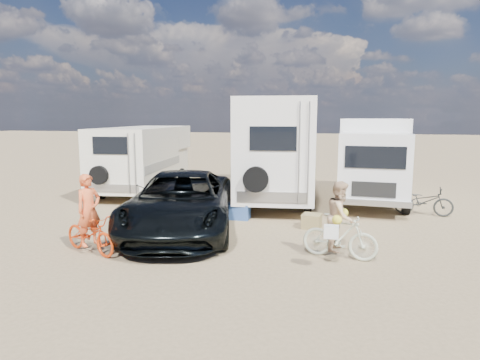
% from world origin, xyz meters
% --- Properties ---
extents(ground, '(140.00, 140.00, 0.00)m').
position_xyz_m(ground, '(0.00, 0.00, 0.00)').
color(ground, '#957D59').
rests_on(ground, ground).
extents(rv_main, '(3.30, 7.71, 3.58)m').
position_xyz_m(rv_main, '(-0.02, 6.73, 1.79)').
color(rv_main, white).
rests_on(rv_main, ground).
extents(rv_left, '(2.89, 6.36, 2.59)m').
position_xyz_m(rv_left, '(-5.47, 6.87, 1.29)').
color(rv_left, white).
rests_on(rv_left, ground).
extents(box_truck, '(2.57, 6.20, 2.94)m').
position_xyz_m(box_truck, '(3.42, 6.88, 1.47)').
color(box_truck, silver).
rests_on(box_truck, ground).
extents(dark_suv, '(3.85, 6.06, 1.56)m').
position_xyz_m(dark_suv, '(-1.71, 1.48, 0.78)').
color(dark_suv, black).
rests_on(dark_suv, ground).
extents(bike_man, '(1.75, 1.16, 0.87)m').
position_xyz_m(bike_man, '(-3.02, -0.66, 0.43)').
color(bike_man, red).
rests_on(bike_man, ground).
extents(bike_woman, '(1.65, 0.74, 0.96)m').
position_xyz_m(bike_woman, '(2.36, 0.29, 0.48)').
color(bike_woman, '#B3BB9E').
rests_on(bike_woman, ground).
extents(rider_man, '(0.57, 0.68, 1.59)m').
position_xyz_m(rider_man, '(-3.02, -0.66, 0.80)').
color(rider_man, '#EB5D2D').
rests_on(rider_man, ground).
extents(rider_woman, '(0.69, 0.82, 1.49)m').
position_xyz_m(rider_woman, '(2.36, 0.29, 0.74)').
color(rider_woman, tan).
rests_on(rider_woman, ground).
extents(bike_parked, '(1.74, 0.78, 0.88)m').
position_xyz_m(bike_parked, '(4.82, 4.96, 0.44)').
color(bike_parked, black).
rests_on(bike_parked, ground).
extents(cooler, '(0.58, 0.42, 0.46)m').
position_xyz_m(cooler, '(-0.54, 3.13, 0.23)').
color(cooler, '#305191').
rests_on(cooler, ground).
extents(crate, '(0.54, 0.54, 0.39)m').
position_xyz_m(crate, '(1.60, 2.62, 0.19)').
color(crate, olive).
rests_on(crate, ground).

